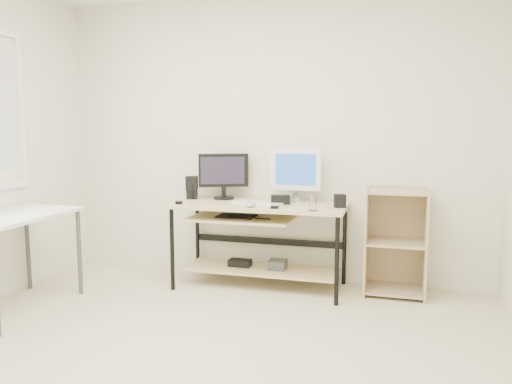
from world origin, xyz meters
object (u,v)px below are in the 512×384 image
Objects in this scene: black_monitor at (223,173)px; white_imac at (296,171)px; audio_controller at (191,192)px; desk at (257,227)px; shelf_unit at (395,241)px; side_table at (11,225)px.

black_monitor is 0.91× the size of white_imac.
audio_controller is (-0.29, -0.08, -0.17)m from black_monitor.
desk is at bearing -146.60° from white_imac.
shelf_unit is at bearing -23.99° from black_monitor.
desk is at bearing -48.25° from black_monitor.
black_monitor is 0.35m from audio_controller.
side_table is 2.28× the size of black_monitor.
side_table is 7.15× the size of audio_controller.
white_imac reaches higher than shelf_unit.
desk is 1.19m from shelf_unit.
side_table is 1.11× the size of shelf_unit.
white_imac is at bearing -22.19° from black_monitor.
desk is 1.97m from side_table.
white_imac is (1.96, 1.25, 0.36)m from side_table.
side_table is at bearing -147.35° from desk.
black_monitor is at bearing -176.82° from white_imac.
side_table is at bearing -156.67° from shelf_unit.
black_monitor is 0.67m from white_imac.
side_table is 3.09m from shelf_unit.
black_monitor is at bearing 155.41° from desk.
shelf_unit is at bearing -0.02° from white_imac.
white_imac reaches higher than side_table.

